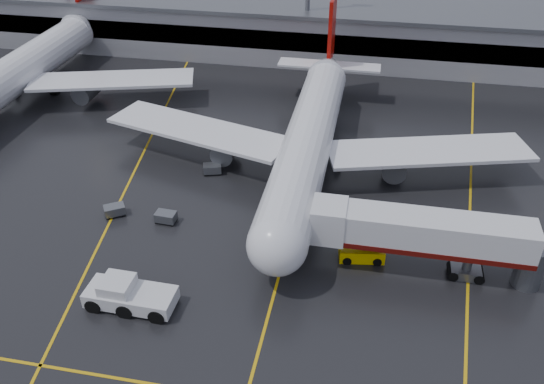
# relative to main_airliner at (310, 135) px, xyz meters

# --- Properties ---
(ground) EXTENTS (220.00, 220.00, 0.00)m
(ground) POSITION_rel_main_airliner_xyz_m (0.00, -9.70, -4.21)
(ground) COLOR black
(ground) RESTS_ON ground
(apron_line_centre) EXTENTS (0.25, 90.00, 0.02)m
(apron_line_centre) POSITION_rel_main_airliner_xyz_m (0.00, -9.70, -4.20)
(apron_line_centre) COLOR gold
(apron_line_centre) RESTS_ON ground
(apron_line_left) EXTENTS (9.99, 69.35, 0.02)m
(apron_line_left) POSITION_rel_main_airliner_xyz_m (-20.00, 0.30, -4.20)
(apron_line_left) COLOR gold
(apron_line_left) RESTS_ON ground
(apron_line_right) EXTENTS (7.57, 69.64, 0.02)m
(apron_line_right) POSITION_rel_main_airliner_xyz_m (18.00, 0.30, -4.20)
(apron_line_right) COLOR gold
(apron_line_right) RESTS_ON ground
(terminal) EXTENTS (122.00, 19.00, 8.60)m
(terminal) POSITION_rel_main_airliner_xyz_m (0.00, 38.23, 0.11)
(terminal) COLOR gray
(terminal) RESTS_ON ground
(main_airliner) EXTENTS (48.80, 45.60, 14.10)m
(main_airliner) POSITION_rel_main_airliner_xyz_m (0.00, 0.00, 0.00)
(main_airliner) COLOR silver
(main_airliner) RESTS_ON ground
(second_airliner) EXTENTS (48.80, 45.60, 14.10)m
(second_airliner) POSITION_rel_main_airliner_xyz_m (-42.00, 12.00, 0.00)
(second_airliner) COLOR silver
(second_airliner) RESTS_ON ground
(jet_bridge) EXTENTS (19.90, 3.40, 6.05)m
(jet_bridge) POSITION_rel_main_airliner_xyz_m (11.87, -15.70, -0.28)
(jet_bridge) COLOR silver
(jet_bridge) RESTS_ON ground
(pushback_tractor) EXTENTS (7.42, 3.30, 2.63)m
(pushback_tractor) POSITION_rel_main_airliner_xyz_m (-11.47, -24.55, -3.16)
(pushback_tractor) COLOR silver
(pushback_tractor) RESTS_ON ground
(belt_loader) EXTENTS (4.26, 2.41, 2.56)m
(belt_loader) POSITION_rel_main_airliner_xyz_m (6.93, -15.02, -3.58)
(belt_loader) COLOR #ECC000
(belt_loader) RESTS_ON ground
(baggage_cart_a) EXTENTS (2.07, 1.41, 1.12)m
(baggage_cart_a) POSITION_rel_main_airliner_xyz_m (-12.44, -13.07, -3.58)
(baggage_cart_a) COLOR #595B60
(baggage_cart_a) RESTS_ON ground
(baggage_cart_b) EXTENTS (2.39, 2.18, 1.12)m
(baggage_cart_b) POSITION_rel_main_airliner_xyz_m (-17.91, -12.95, -3.58)
(baggage_cart_b) COLOR #595B60
(baggage_cart_b) RESTS_ON ground
(baggage_cart_c) EXTENTS (2.30, 1.84, 1.12)m
(baggage_cart_c) POSITION_rel_main_airliner_xyz_m (-10.47, -3.33, -3.58)
(baggage_cart_c) COLOR #595B60
(baggage_cart_c) RESTS_ON ground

